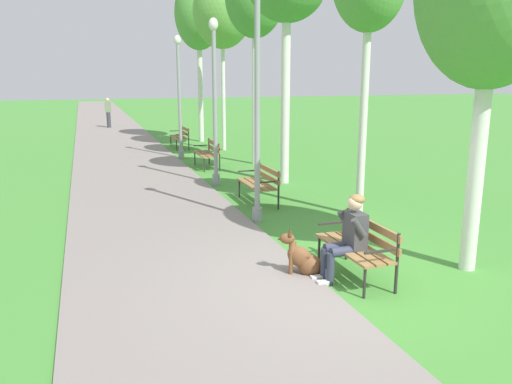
{
  "coord_description": "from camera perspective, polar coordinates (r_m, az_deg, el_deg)",
  "views": [
    {
      "loc": [
        -3.26,
        -5.93,
        2.88
      ],
      "look_at": [
        -0.52,
        2.23,
        0.9
      ],
      "focal_mm": 35.8,
      "sensor_mm": 36.0,
      "label": 1
    }
  ],
  "objects": [
    {
      "name": "pedestrian_distant",
      "position": [
        29.63,
        -16.18,
        8.49
      ],
      "size": [
        0.32,
        0.22,
        1.65
      ],
      "color": "#383842",
      "rests_on": "ground"
    },
    {
      "name": "birch_tree_sixth",
      "position": [
        22.88,
        -6.43,
        19.11
      ],
      "size": [
        2.03,
        2.17,
        6.93
      ],
      "color": "silver",
      "rests_on": "ground"
    },
    {
      "name": "park_bench_mid",
      "position": [
        11.67,
        0.49,
        1.24
      ],
      "size": [
        0.55,
        1.5,
        0.85
      ],
      "color": "olive",
      "rests_on": "ground"
    },
    {
      "name": "paved_path",
      "position": [
        30.09,
        -16.13,
        6.98
      ],
      "size": [
        3.48,
        60.0,
        0.04
      ],
      "primitive_type": "cube",
      "color": "gray",
      "rests_on": "ground"
    },
    {
      "name": "lamp_post_far",
      "position": [
        18.0,
        -8.57,
        10.53
      ],
      "size": [
        0.24,
        0.24,
        4.18
      ],
      "color": "gray",
      "rests_on": "ground"
    },
    {
      "name": "lamp_post_mid",
      "position": [
        13.4,
        -4.63,
        10.05
      ],
      "size": [
        0.24,
        0.24,
        4.28
      ],
      "color": "gray",
      "rests_on": "ground"
    },
    {
      "name": "birch_tree_fifth",
      "position": [
        20.08,
        -3.79,
        19.39
      ],
      "size": [
        2.18,
        2.39,
        6.49
      ],
      "color": "silver",
      "rests_on": "ground"
    },
    {
      "name": "ground_plane",
      "position": [
        7.35,
        9.58,
        -10.3
      ],
      "size": [
        120.0,
        120.0,
        0.0
      ],
      "primitive_type": "plane",
      "color": "#478E38"
    },
    {
      "name": "park_bench_furthest",
      "position": [
        20.81,
        -8.4,
        6.27
      ],
      "size": [
        0.55,
        1.5,
        0.85
      ],
      "color": "olive",
      "rests_on": "ground"
    },
    {
      "name": "person_seated_on_near_bench",
      "position": [
        7.35,
        10.26,
        -4.66
      ],
      "size": [
        0.74,
        0.49,
        1.25
      ],
      "color": "#33384C",
      "rests_on": "ground"
    },
    {
      "name": "park_bench_far",
      "position": [
        16.22,
        -5.34,
        4.49
      ],
      "size": [
        0.55,
        1.5,
        0.85
      ],
      "color": "olive",
      "rests_on": "ground"
    },
    {
      "name": "lamp_post_near",
      "position": [
        9.86,
        0.14,
        9.89
      ],
      "size": [
        0.24,
        0.24,
        4.55
      ],
      "color": "gray",
      "rests_on": "ground"
    },
    {
      "name": "park_bench_near",
      "position": [
        7.54,
        11.45,
        -5.62
      ],
      "size": [
        0.55,
        1.5,
        0.85
      ],
      "color": "olive",
      "rests_on": "ground"
    },
    {
      "name": "dog_brown",
      "position": [
        7.54,
        5.28,
        -7.44
      ],
      "size": [
        0.78,
        0.47,
        0.71
      ],
      "color": "brown",
      "rests_on": "ground"
    }
  ]
}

